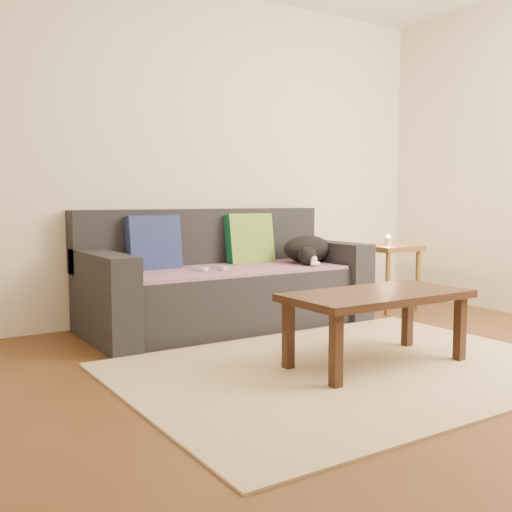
% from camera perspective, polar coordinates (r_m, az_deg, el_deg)
% --- Properties ---
extents(ground, '(4.50, 4.50, 0.00)m').
position_cam_1_polar(ground, '(3.33, 10.70, -11.19)').
color(ground, brown).
rests_on(ground, ground).
extents(back_wall, '(4.50, 0.04, 2.60)m').
position_cam_1_polar(back_wall, '(4.85, -5.69, 9.59)').
color(back_wall, beige).
rests_on(back_wall, ground).
extents(sofa, '(2.10, 0.94, 0.87)m').
position_cam_1_polar(sofa, '(4.51, -3.09, -2.70)').
color(sofa, '#232328').
rests_on(sofa, ground).
extents(throw_blanket, '(1.66, 0.74, 0.02)m').
position_cam_1_polar(throw_blanket, '(4.41, -2.51, -1.29)').
color(throw_blanket, '#432B51').
rests_on(throw_blanket, sofa).
extents(cushion_navy, '(0.39, 0.14, 0.40)m').
position_cam_1_polar(cushion_navy, '(4.41, -9.70, 1.24)').
color(cushion_navy, '#101B47').
rests_on(cushion_navy, throw_blanket).
extents(cushion_green, '(0.40, 0.16, 0.41)m').
position_cam_1_polar(cushion_green, '(4.79, -0.62, 1.65)').
color(cushion_green, '#0C5132').
rests_on(cushion_green, throw_blanket).
extents(cat, '(0.52, 0.48, 0.22)m').
position_cam_1_polar(cat, '(4.79, 4.95, 0.60)').
color(cat, black).
rests_on(cat, throw_blanket).
extents(wii_remote_a, '(0.07, 0.15, 0.03)m').
position_cam_1_polar(wii_remote_a, '(4.29, -3.19, -1.15)').
color(wii_remote_a, white).
rests_on(wii_remote_a, throw_blanket).
extents(wii_remote_b, '(0.05, 0.15, 0.03)m').
position_cam_1_polar(wii_remote_b, '(4.25, -5.29, -1.23)').
color(wii_remote_b, white).
rests_on(wii_remote_b, throw_blanket).
extents(side_table, '(0.44, 0.44, 0.55)m').
position_cam_1_polar(side_table, '(5.24, 12.46, -0.05)').
color(side_table, brown).
rests_on(side_table, ground).
extents(candle, '(0.06, 0.06, 0.09)m').
position_cam_1_polar(candle, '(5.22, 12.49, 1.42)').
color(candle, beige).
rests_on(candle, side_table).
extents(rug, '(2.50, 1.80, 0.01)m').
position_cam_1_polar(rug, '(3.44, 8.95, -10.54)').
color(rug, tan).
rests_on(rug, ground).
extents(coffee_table, '(1.07, 0.53, 0.43)m').
position_cam_1_polar(coffee_table, '(3.46, 11.43, -4.24)').
color(coffee_table, '#311B13').
rests_on(coffee_table, rug).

